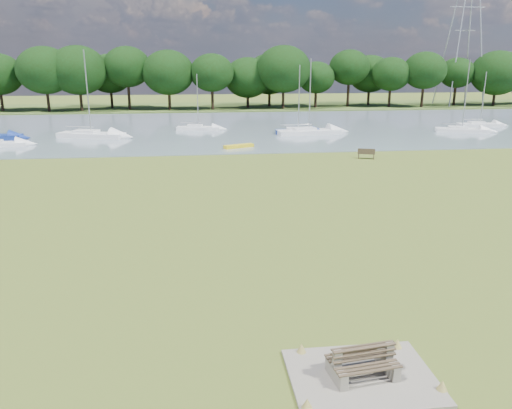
{
  "coord_description": "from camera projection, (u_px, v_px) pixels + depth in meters",
  "views": [
    {
      "loc": [
        -4.58,
        -26.08,
        8.95
      ],
      "look_at": [
        -1.65,
        -2.0,
        1.88
      ],
      "focal_mm": 35.0,
      "sensor_mm": 36.0,
      "label": 1
    }
  ],
  "objects": [
    {
      "name": "riverbank_bench",
      "position": [
        366.0,
        154.0,
        46.53
      ],
      "size": [
        1.66,
        1.01,
        0.98
      ],
      "rotation": [
        0.0,
        0.0,
        -0.36
      ],
      "color": "brown",
      "rests_on": "ground"
    },
    {
      "name": "sailboat_3",
      "position": [
        298.0,
        130.0,
        62.0
      ],
      "size": [
        5.75,
        1.97,
        8.28
      ],
      "rotation": [
        0.0,
        0.0,
        -0.07
      ],
      "color": "navy",
      "rests_on": "river"
    },
    {
      "name": "sailboat_0",
      "position": [
        90.0,
        133.0,
        59.0
      ],
      "size": [
        8.18,
        4.46,
        9.99
      ],
      "rotation": [
        0.0,
        0.0,
        -0.3
      ],
      "color": "white",
      "rests_on": "river"
    },
    {
      "name": "sailboat_7",
      "position": [
        198.0,
        127.0,
        65.18
      ],
      "size": [
        5.79,
        2.34,
        7.12
      ],
      "rotation": [
        0.0,
        0.0,
        -0.14
      ],
      "color": "white",
      "rests_on": "river"
    },
    {
      "name": "sailboat_8",
      "position": [
        461.0,
        129.0,
        63.41
      ],
      "size": [
        6.59,
        3.76,
        8.95
      ],
      "rotation": [
        0.0,
        0.0,
        -0.33
      ],
      "color": "white",
      "rests_on": "river"
    },
    {
      "name": "tree_line",
      "position": [
        264.0,
        72.0,
        91.8
      ],
      "size": [
        159.23,
        9.3,
        11.26
      ],
      "color": "black",
      "rests_on": "far_bank"
    },
    {
      "name": "pylon",
      "position": [
        468.0,
        4.0,
        94.81
      ],
      "size": [
        6.99,
        4.9,
        30.26
      ],
      "color": "#A7AAB0",
      "rests_on": "far_bank"
    },
    {
      "name": "far_bank",
      "position": [
        218.0,
        108.0,
        96.51
      ],
      "size": [
        220.0,
        20.0,
        0.4
      ],
      "primitive_type": "cube",
      "color": "#4C6626",
      "rests_on": "ground"
    },
    {
      "name": "kayak",
      "position": [
        239.0,
        146.0,
        52.27
      ],
      "size": [
        3.3,
        2.0,
        0.33
      ],
      "primitive_type": "cube",
      "rotation": [
        0.0,
        0.0,
        0.41
      ],
      "color": "yellow",
      "rests_on": "river"
    },
    {
      "name": "sailboat_2",
      "position": [
        308.0,
        130.0,
        61.58
      ],
      "size": [
        8.12,
        3.16,
        9.03
      ],
      "rotation": [
        0.0,
        0.0,
        0.12
      ],
      "color": "white",
      "rests_on": "river"
    },
    {
      "name": "river",
      "position": [
        229.0,
        128.0,
        67.91
      ],
      "size": [
        220.0,
        40.0,
        0.1
      ],
      "primitive_type": "cube",
      "color": "slate",
      "rests_on": "ground"
    },
    {
      "name": "concrete_pad",
      "position": [
        362.0,
        377.0,
        14.53
      ],
      "size": [
        4.2,
        3.2,
        0.1
      ],
      "primitive_type": "cube",
      "color": "gray",
      "rests_on": "ground"
    },
    {
      "name": "ground",
      "position": [
        281.0,
        226.0,
        27.89
      ],
      "size": [
        220.0,
        220.0,
        0.0
      ],
      "primitive_type": "plane",
      "color": "olive"
    },
    {
      "name": "bench_pair",
      "position": [
        363.0,
        363.0,
        14.4
      ],
      "size": [
        2.08,
        1.39,
        1.05
      ],
      "rotation": [
        0.0,
        0.0,
        0.13
      ],
      "color": "gray",
      "rests_on": "concrete_pad"
    },
    {
      "name": "sailboat_4",
      "position": [
        480.0,
        124.0,
        68.43
      ],
      "size": [
        6.03,
        2.16,
        7.33
      ],
      "rotation": [
        0.0,
        0.0,
        -0.09
      ],
      "color": "white",
      "rests_on": "river"
    }
  ]
}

